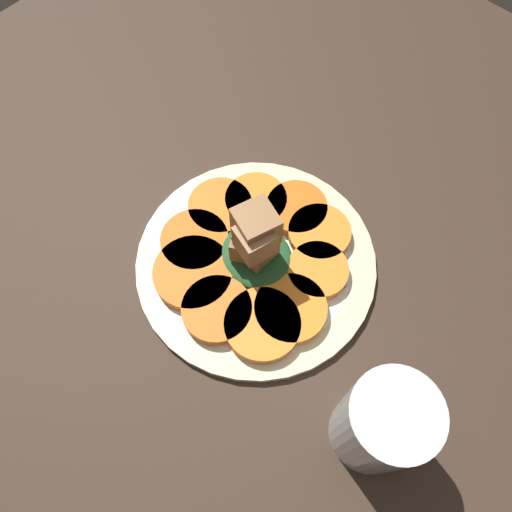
% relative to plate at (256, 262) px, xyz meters
% --- Properties ---
extents(table_slab, '(1.20, 1.20, 0.02)m').
position_rel_plate_xyz_m(table_slab, '(0.00, 0.00, -0.02)').
color(table_slab, '#38281E').
rests_on(table_slab, ground).
extents(plate, '(0.28, 0.28, 0.01)m').
position_rel_plate_xyz_m(plate, '(0.00, 0.00, 0.00)').
color(plate, beige).
rests_on(plate, table_slab).
extents(carrot_slice_0, '(0.08, 0.08, 0.01)m').
position_rel_plate_xyz_m(carrot_slice_0, '(-0.03, -0.08, 0.01)').
color(carrot_slice_0, orange).
rests_on(carrot_slice_0, plate).
extents(carrot_slice_1, '(0.08, 0.08, 0.01)m').
position_rel_plate_xyz_m(carrot_slice_1, '(0.01, -0.08, 0.01)').
color(carrot_slice_1, orange).
rests_on(carrot_slice_1, plate).
extents(carrot_slice_2, '(0.08, 0.08, 0.01)m').
position_rel_plate_xyz_m(carrot_slice_2, '(0.05, -0.06, 0.01)').
color(carrot_slice_2, orange).
rests_on(carrot_slice_2, plate).
extents(carrot_slice_3, '(0.08, 0.08, 0.01)m').
position_rel_plate_xyz_m(carrot_slice_3, '(0.08, -0.02, 0.01)').
color(carrot_slice_3, orange).
rests_on(carrot_slice_3, plate).
extents(carrot_slice_4, '(0.08, 0.08, 0.01)m').
position_rel_plate_xyz_m(carrot_slice_4, '(0.07, 0.03, 0.01)').
color(carrot_slice_4, '#D66114').
rests_on(carrot_slice_4, plate).
extents(carrot_slice_5, '(0.09, 0.09, 0.01)m').
position_rel_plate_xyz_m(carrot_slice_5, '(0.04, 0.06, 0.01)').
color(carrot_slice_5, orange).
rests_on(carrot_slice_5, plate).
extents(carrot_slice_6, '(0.08, 0.08, 0.01)m').
position_rel_plate_xyz_m(carrot_slice_6, '(-0.01, 0.08, 0.01)').
color(carrot_slice_6, orange).
rests_on(carrot_slice_6, plate).
extents(carrot_slice_7, '(0.08, 0.08, 0.01)m').
position_rel_plate_xyz_m(carrot_slice_7, '(-0.06, 0.06, 0.01)').
color(carrot_slice_7, orange).
rests_on(carrot_slice_7, plate).
extents(carrot_slice_8, '(0.08, 0.08, 0.01)m').
position_rel_plate_xyz_m(carrot_slice_8, '(-0.07, 0.02, 0.01)').
color(carrot_slice_8, orange).
rests_on(carrot_slice_8, plate).
extents(carrot_slice_9, '(0.07, 0.07, 0.01)m').
position_rel_plate_xyz_m(carrot_slice_9, '(-0.06, -0.04, 0.01)').
color(carrot_slice_9, orange).
rests_on(carrot_slice_9, plate).
extents(center_pile, '(0.09, 0.08, 0.10)m').
position_rel_plate_xyz_m(center_pile, '(-0.00, 0.00, 0.04)').
color(center_pile, '#235128').
rests_on(center_pile, plate).
extents(fork, '(0.17, 0.07, 0.00)m').
position_rel_plate_xyz_m(fork, '(-0.02, -0.06, 0.01)').
color(fork, '#B2B2B7').
rests_on(fork, plate).
extents(water_glass, '(0.08, 0.08, 0.13)m').
position_rel_plate_xyz_m(water_glass, '(-0.21, 0.06, 0.06)').
color(water_glass, silver).
rests_on(water_glass, table_slab).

